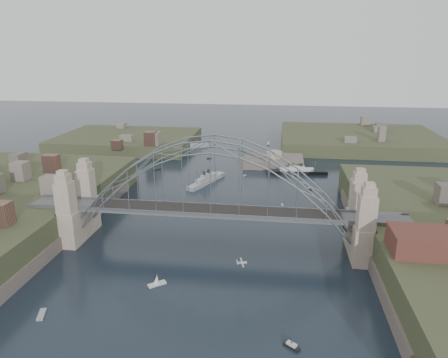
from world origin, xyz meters
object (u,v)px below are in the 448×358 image
fort_island (273,166)px  ocean_liner (297,172)px  naval_cruiser_near (207,180)px  naval_cruiser_far (193,147)px  bridge (213,193)px

fort_island → ocean_liner: (8.33, -10.67, 1.16)m
naval_cruiser_near → ocean_liner: naval_cruiser_near is taller
naval_cruiser_near → naval_cruiser_far: naval_cruiser_near is taller
bridge → ocean_liner: 63.76m
ocean_liner → naval_cruiser_far: bearing=143.0°
fort_island → ocean_liner: bearing=-52.0°
naval_cruiser_near → fort_island: bearing=49.8°
ocean_liner → naval_cruiser_near: bearing=-153.7°
naval_cruiser_near → ocean_liner: (29.76, 14.72, -0.10)m
naval_cruiser_near → naval_cruiser_far: 50.67m
naval_cruiser_far → ocean_liner: (44.67, -33.70, -0.05)m
bridge → ocean_liner: size_ratio=3.88×
naval_cruiser_far → ocean_liner: naval_cruiser_far is taller
fort_island → naval_cruiser_far: (-36.33, 23.03, 1.21)m
bridge → ocean_liner: (20.33, 59.33, -11.51)m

